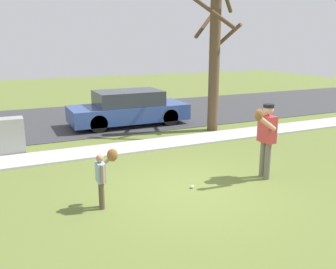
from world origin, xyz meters
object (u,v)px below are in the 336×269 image
Objects in this scene: baseball at (192,187)px; utility_cabinet at (8,136)px; person_adult at (266,133)px; person_child at (104,172)px; street_tree_near at (215,56)px; parked_wagon_blue at (128,108)px.

utility_cabinet is at bearing 128.64° from baseball.
utility_cabinet is (-5.41, 4.64, -0.58)m from person_adult.
street_tree_near is at bearing 41.44° from person_child.
parked_wagon_blue reaches higher than utility_cabinet.
person_child is 7.36m from street_tree_near.
baseball is (-1.83, 0.17, -1.07)m from person_adult.
person_adult is 7.15m from utility_cabinet.
person_child is 0.25× the size of parked_wagon_blue.
person_adult is at bearing -0.75° from person_child.
street_tree_near reaches higher than baseball.
utility_cabinet is at bearing 109.15° from person_child.
person_adult is 1.68× the size of utility_cabinet.
street_tree_near is at bearing 0.81° from utility_cabinet.
person_child is 4.84m from utility_cabinet.
baseball is 5.75m from utility_cabinet.
person_child is at bearing -112.52° from parked_wagon_blue.
person_child is 15.23× the size of baseball.
utility_cabinet is 7.23m from street_tree_near.
person_adult is at bearing -107.50° from street_tree_near.
parked_wagon_blue is (-1.03, 6.83, -0.45)m from person_adult.
street_tree_near is 1.12× the size of parked_wagon_blue.
street_tree_near is (1.49, 4.74, 1.58)m from person_adult.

